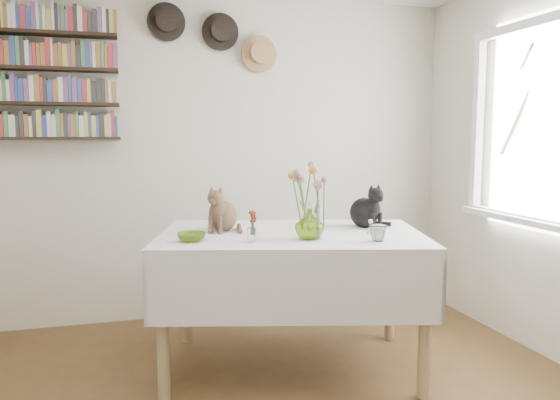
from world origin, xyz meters
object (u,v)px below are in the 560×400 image
object	(u,v)px
dining_table	(291,266)
flower_vase	(310,224)
tabby_cat	(223,207)
black_cat	(364,205)
bookshelf_unit	(43,74)

from	to	relation	value
dining_table	flower_vase	xyz separation A→B (m)	(0.04, -0.23, 0.29)
dining_table	tabby_cat	xyz separation A→B (m)	(-0.38, 0.18, 0.35)
black_cat	flower_vase	size ratio (longest dim) A/B	1.67
tabby_cat	bookshelf_unit	xyz separation A→B (m)	(-1.09, 0.87, 0.86)
black_cat	bookshelf_unit	distance (m)	2.38
dining_table	flower_vase	world-z (taller)	flower_vase
bookshelf_unit	tabby_cat	bearing A→B (deg)	-38.57
black_cat	flower_vase	bearing A→B (deg)	-164.36
tabby_cat	dining_table	bearing A→B (deg)	8.50
tabby_cat	flower_vase	distance (m)	0.59
tabby_cat	bookshelf_unit	size ratio (longest dim) A/B	0.29
dining_table	black_cat	bearing A→B (deg)	8.04
tabby_cat	flower_vase	size ratio (longest dim) A/B	1.67
black_cat	flower_vase	xyz separation A→B (m)	(-0.47, -0.30, -0.06)
tabby_cat	flower_vase	bearing A→B (deg)	-10.23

